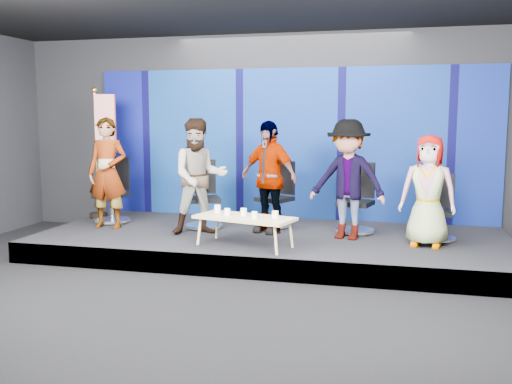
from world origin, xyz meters
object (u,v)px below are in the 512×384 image
chair_b (204,206)px  mug_a (217,209)px  chair_a (113,201)px  panelist_b (199,177)px  panelist_c (268,177)px  mug_c (244,212)px  mug_d (254,215)px  chair_e (438,219)px  panelist_a (107,173)px  chair_c (276,205)px  mug_e (275,215)px  panelist_e (428,191)px  chair_d (356,210)px  panelist_d (348,180)px  coffee_table (245,219)px  flag_stand (102,150)px  mug_b (227,212)px

chair_b → mug_a: bearing=-86.0°
chair_a → panelist_b: panelist_b is taller
panelist_c → mug_c: 1.04m
mug_d → mug_c: bearing=137.3°
mug_a → chair_e: bearing=15.9°
chair_a → panelist_c: bearing=-6.9°
mug_a → panelist_a: bearing=164.6°
chair_c → mug_e: chair_c is taller
chair_e → mug_a: bearing=-153.7°
panelist_e → mug_c: (-2.45, -0.56, -0.30)m
chair_a → mug_c: (2.61, -1.18, 0.11)m
panelist_c → mug_e: (0.34, -1.09, -0.39)m
chair_d → panelist_d: panelist_d is taller
panelist_e → mug_c: panelist_e is taller
chair_e → mug_e: (-2.16, -1.15, 0.16)m
chair_e → mug_d: chair_e is taller
chair_b → chair_e: 3.60m
coffee_table → mug_d: bearing=-35.3°
chair_c → mug_d: (0.04, -1.64, 0.12)m
panelist_d → mug_a: size_ratio=16.01×
chair_d → flag_stand: size_ratio=0.47×
chair_b → mug_c: bearing=-74.3°
panelist_a → mug_d: (2.64, -0.89, -0.42)m
chair_e → mug_b: size_ratio=9.86×
chair_c → chair_d: bearing=17.1°
panelist_a → mug_d: bearing=-20.9°
panelist_b → mug_b: size_ratio=18.22×
chair_b → chair_e: bearing=-26.8°
panelist_a → panelist_c: 2.58m
mug_a → mug_e: bearing=-17.4°
panelist_e → mug_c: 2.53m
panelist_a → chair_d: (3.88, 0.58, -0.53)m
panelist_a → panelist_d: (3.78, 0.09, -0.01)m
panelist_b → mug_b: (0.63, -0.64, -0.41)m
panelist_e → mug_a: (-2.88, -0.41, -0.29)m
chair_a → chair_b: size_ratio=1.01×
chair_e → panelist_e: bearing=-100.5°
panelist_d → panelist_e: bearing=1.6°
chair_a → panelist_e: size_ratio=0.71×
chair_c → mug_d: bearing=-63.8°
panelist_d → mug_c: 1.61m
panelist_d → chair_e: (1.29, 0.23, -0.56)m
chair_a → panelist_c: panelist_c is taller
mug_c → chair_e: bearing=21.3°
chair_a → panelist_a: 0.73m
mug_c → mug_d: (0.20, -0.18, -0.00)m
panelist_c → mug_c: (-0.13, -0.96, -0.39)m
chair_c → mug_c: (-0.15, -1.46, 0.12)m
chair_d → chair_e: (1.19, -0.26, -0.04)m
mug_e → panelist_c: bearing=107.3°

